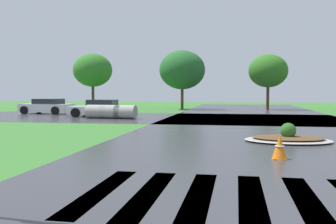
{
  "coord_description": "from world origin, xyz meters",
  "views": [
    {
      "loc": [
        -1.17,
        -2.92,
        1.83
      ],
      "look_at": [
        -3.8,
        11.67,
        1.01
      ],
      "focal_mm": 40.73,
      "sensor_mm": 36.0,
      "label": 1
    }
  ],
  "objects": [
    {
      "name": "asphalt_roadway",
      "position": [
        0.0,
        10.0,
        0.0
      ],
      "size": [
        11.68,
        80.0,
        0.01
      ],
      "primitive_type": "cube",
      "color": "#35353A",
      "rests_on": "ground"
    },
    {
      "name": "asphalt_cross_road",
      "position": [
        0.0,
        22.59,
        0.0
      ],
      "size": [
        90.0,
        10.51,
        0.01
      ],
      "primitive_type": "cube",
      "color": "#35353A",
      "rests_on": "ground"
    },
    {
      "name": "crosswalk_stripes",
      "position": [
        0.0,
        3.64,
        0.0
      ],
      "size": [
        7.65,
        3.38,
        0.01
      ],
      "color": "white",
      "rests_on": "ground"
    },
    {
      "name": "median_island",
      "position": [
        0.67,
        11.28,
        0.13
      ],
      "size": [
        3.1,
        2.22,
        0.68
      ],
      "color": "#9E9B93",
      "rests_on": "ground"
    },
    {
      "name": "car_white_sedan",
      "position": [
        -10.68,
        22.83,
        0.57
      ],
      "size": [
        4.39,
        2.12,
        1.21
      ],
      "rotation": [
        0.0,
        0.0,
        3.16
      ],
      "color": "silver",
      "rests_on": "ground"
    },
    {
      "name": "car_blue_compact",
      "position": [
        -16.17,
        25.42,
        0.58
      ],
      "size": [
        4.3,
        2.5,
        1.21
      ],
      "rotation": [
        0.0,
        0.0,
        3.04
      ],
      "color": "silver",
      "rests_on": "ground"
    },
    {
      "name": "drainage_pipe_stack",
      "position": [
        -9.37,
        21.22,
        0.45
      ],
      "size": [
        3.5,
        1.21,
        0.9
      ],
      "color": "#9E9B93",
      "rests_on": "ground"
    },
    {
      "name": "traffic_cone",
      "position": [
        -0.02,
        7.59,
        0.31
      ],
      "size": [
        0.41,
        0.41,
        0.64
      ],
      "color": "orange",
      "rests_on": "ground"
    },
    {
      "name": "background_treeline",
      "position": [
        1.22,
        34.64,
        3.87
      ],
      "size": [
        38.2,
        5.36,
        5.84
      ],
      "color": "#4C3823",
      "rests_on": "ground"
    }
  ]
}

